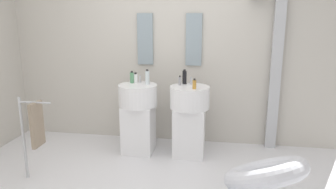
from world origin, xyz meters
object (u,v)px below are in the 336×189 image
Objects in this scene: pedestal_sink_right at (189,117)px; soap_bottle_green at (132,77)px; pedestal_sink_left at (138,115)px; soap_bottle_clear at (147,77)px; lounge_chair at (265,178)px; soap_bottle_white at (136,78)px; shower_column at (274,71)px; soap_bottle_black at (185,77)px; soap_bottle_amber at (194,84)px; soap_bottle_grey at (180,81)px; towel_rack at (35,126)px.

soap_bottle_green is at bearing 172.43° from pedestal_sink_right.
pedestal_sink_right is (0.68, 0.00, 0.00)m from pedestal_sink_left.
soap_bottle_green is (-0.22, 0.05, -0.02)m from soap_bottle_clear.
lounge_chair is 2.14m from soap_bottle_white.
shower_column reaches higher than soap_bottle_black.
soap_bottle_green is at bearing 165.14° from soap_bottle_amber.
soap_bottle_grey is at bearing -163.66° from shower_column.
towel_rack is 1.38m from soap_bottle_green.
soap_bottle_green reaches higher than soap_bottle_amber.
soap_bottle_black is at bearing 35.68° from towel_rack.
lounge_chair is 6.86× the size of soap_bottle_green.
lounge_chair is 2.46m from towel_rack.
shower_column reaches higher than towel_rack.
soap_bottle_grey is (-0.14, 0.07, 0.47)m from pedestal_sink_right.
soap_bottle_white is 0.72× the size of soap_bottle_black.
pedestal_sink_left is at bearing 170.77° from soap_bottle_amber.
soap_bottle_amber is at bearing -42.67° from soap_bottle_grey.
soap_bottle_clear is 1.03× the size of soap_bottle_black.
soap_bottle_clear reaches higher than pedestal_sink_right.
soap_bottle_white is at bearing -176.89° from soap_bottle_black.
towel_rack is at bearing -153.31° from shower_column.
soap_bottle_amber is at bearing -61.33° from pedestal_sink_right.
towel_rack is (-0.93, -0.93, 0.11)m from pedestal_sink_left.
soap_bottle_white reaches higher than pedestal_sink_left.
soap_bottle_clear is at bearing 138.01° from lounge_chair.
soap_bottle_clear reaches higher than soap_bottle_amber.
pedestal_sink_right is 0.93× the size of lounge_chair.
soap_bottle_white is 0.85m from soap_bottle_amber.
towel_rack is 1.82m from soap_bottle_grey.
pedestal_sink_right is 0.50× the size of shower_column.
towel_rack is 7.35× the size of soap_bottle_amber.
shower_column is 1.91m from soap_bottle_green.
lounge_chair is 8.54× the size of soap_bottle_amber.
pedestal_sink_left is 0.89m from soap_bottle_amber.
soap_bottle_black is (-1.18, -0.26, -0.06)m from shower_column.
lounge_chair is at bearing -55.41° from pedestal_sink_right.
towel_rack is (-2.44, 0.26, 0.28)m from lounge_chair.
pedestal_sink_left is at bearing -45.35° from soap_bottle_green.
shower_column reaches higher than pedestal_sink_right.
lounge_chair is 2.17m from soap_bottle_green.
pedestal_sink_right is 0.53m from soap_bottle_black.
soap_bottle_amber is 0.33m from soap_bottle_black.
pedestal_sink_right is at bearing -9.70° from soap_bottle_white.
soap_bottle_white is at bearing 139.86° from lounge_chair.
shower_column is 1.70m from soap_bottle_clear.
soap_bottle_black is (0.05, 0.10, 0.03)m from soap_bottle_grey.
soap_bottle_white is 0.19m from soap_bottle_clear.
soap_bottle_amber is 0.88m from soap_bottle_green.
soap_bottle_grey is at bearing -3.41° from soap_bottle_green.
pedestal_sink_left reaches higher than towel_rack.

